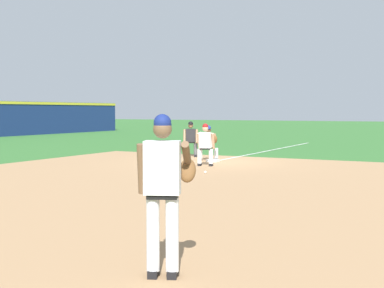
# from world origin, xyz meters

# --- Properties ---
(ground_plane) EXTENTS (160.00, 160.00, 0.00)m
(ground_plane) POSITION_xyz_m (0.00, 0.00, 0.00)
(ground_plane) COLOR #336B2D
(infield_dirt_patch) EXTENTS (18.00, 18.00, 0.01)m
(infield_dirt_patch) POSITION_xyz_m (-6.35, -2.70, 0.00)
(infield_dirt_patch) COLOR #A87F56
(infield_dirt_patch) RESTS_ON ground
(foul_line_stripe) EXTENTS (12.97, 0.10, 0.00)m
(foul_line_stripe) POSITION_xyz_m (6.49, 0.00, 0.01)
(foul_line_stripe) COLOR white
(foul_line_stripe) RESTS_ON ground
(first_base_bag) EXTENTS (0.38, 0.38, 0.09)m
(first_base_bag) POSITION_xyz_m (0.00, 0.00, 0.04)
(first_base_bag) COLOR white
(first_base_bag) RESTS_ON ground
(baseball) EXTENTS (0.07, 0.07, 0.07)m
(baseball) POSITION_xyz_m (-3.39, -1.36, 0.04)
(baseball) COLOR white
(baseball) RESTS_ON ground
(pitcher) EXTENTS (0.82, 0.60, 1.86)m
(pitcher) POSITION_xyz_m (-12.65, -5.40, 1.06)
(pitcher) COLOR black
(pitcher) RESTS_ON ground
(first_baseman) EXTENTS (0.84, 0.98, 1.34)m
(first_baseman) POSITION_xyz_m (0.31, 0.32, 0.73)
(first_baseman) COLOR black
(first_baseman) RESTS_ON ground
(baserunner) EXTENTS (0.55, 0.66, 1.46)m
(baserunner) POSITION_xyz_m (-1.47, -0.40, 0.79)
(baserunner) COLOR black
(baserunner) RESTS_ON ground
(umpire) EXTENTS (0.61, 0.67, 1.46)m
(umpire) POSITION_xyz_m (1.49, 1.72, 0.79)
(umpire) COLOR black
(umpire) RESTS_ON ground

